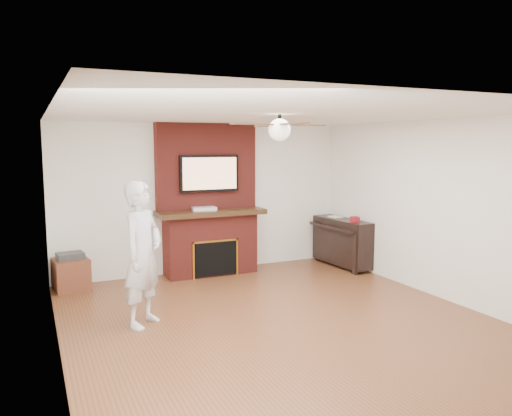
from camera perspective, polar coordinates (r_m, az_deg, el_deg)
name	(u,v)px	position (r m, az deg, el deg)	size (l,w,h in m)	color
room_shell	(279,220)	(5.98, 2.65, -1.39)	(5.36, 5.86, 2.86)	#5B321A
fireplace	(209,214)	(8.33, -5.40, -0.73)	(1.78, 0.64, 2.50)	maroon
tv	(209,173)	(8.23, -5.35, 3.96)	(1.00, 0.08, 0.60)	black
ceiling_fan	(280,129)	(5.91, 2.71, 9.03)	(1.21, 1.21, 0.31)	black
person	(143,254)	(6.06, -12.82, -5.17)	(0.63, 0.42, 1.72)	silver
side_table	(71,273)	(7.97, -20.38, -6.93)	(0.54, 0.54, 0.56)	#5E2C1A
piano	(342,241)	(8.97, 9.84, -3.74)	(0.56, 1.32, 0.94)	black
cable_box	(204,209)	(8.19, -5.96, -0.08)	(0.39, 0.22, 0.06)	silver
candle_orange	(205,273)	(8.26, -5.87, -7.44)	(0.07, 0.07, 0.12)	orange
candle_green	(210,272)	(8.36, -5.24, -7.34)	(0.07, 0.07, 0.09)	#2C6F32
candle_cream	(216,272)	(8.34, -4.63, -7.31)	(0.08, 0.08, 0.11)	#F2EBC0
candle_blue	(219,272)	(8.39, -4.23, -7.29)	(0.06, 0.06, 0.09)	navy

